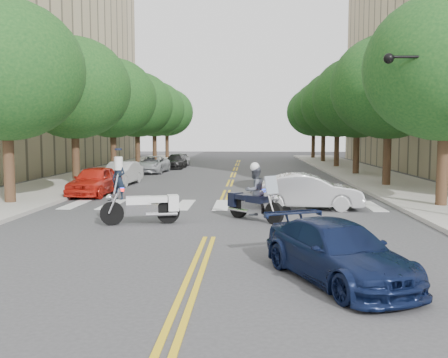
# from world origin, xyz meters

# --- Properties ---
(ground) EXTENTS (140.00, 140.00, 0.00)m
(ground) POSITION_xyz_m (0.00, 0.00, 0.00)
(ground) COLOR #38383A
(ground) RESTS_ON ground
(sidewalk_left) EXTENTS (5.00, 60.00, 0.15)m
(sidewalk_left) POSITION_xyz_m (-9.50, 22.00, 0.07)
(sidewalk_left) COLOR #9E9991
(sidewalk_left) RESTS_ON ground
(sidewalk_right) EXTENTS (5.00, 60.00, 0.15)m
(sidewalk_right) POSITION_xyz_m (9.50, 22.00, 0.07)
(sidewalk_right) COLOR #9E9991
(sidewalk_right) RESTS_ON ground
(tree_l_0) EXTENTS (6.40, 6.40, 8.45)m
(tree_l_0) POSITION_xyz_m (-8.80, 6.00, 5.55)
(tree_l_0) COLOR #382316
(tree_l_0) RESTS_ON ground
(tree_l_1) EXTENTS (6.40, 6.40, 8.45)m
(tree_l_1) POSITION_xyz_m (-8.80, 14.00, 5.55)
(tree_l_1) COLOR #382316
(tree_l_1) RESTS_ON ground
(tree_l_2) EXTENTS (6.40, 6.40, 8.45)m
(tree_l_2) POSITION_xyz_m (-8.80, 22.00, 5.55)
(tree_l_2) COLOR #382316
(tree_l_2) RESTS_ON ground
(tree_l_3) EXTENTS (6.40, 6.40, 8.45)m
(tree_l_3) POSITION_xyz_m (-8.80, 30.00, 5.55)
(tree_l_3) COLOR #382316
(tree_l_3) RESTS_ON ground
(tree_l_4) EXTENTS (6.40, 6.40, 8.45)m
(tree_l_4) POSITION_xyz_m (-8.80, 38.00, 5.55)
(tree_l_4) COLOR #382316
(tree_l_4) RESTS_ON ground
(tree_l_5) EXTENTS (6.40, 6.40, 8.45)m
(tree_l_5) POSITION_xyz_m (-8.80, 46.00, 5.55)
(tree_l_5) COLOR #382316
(tree_l_5) RESTS_ON ground
(tree_r_0) EXTENTS (6.40, 6.40, 8.45)m
(tree_r_0) POSITION_xyz_m (8.80, 6.00, 5.55)
(tree_r_0) COLOR #382316
(tree_r_0) RESTS_ON ground
(tree_r_1) EXTENTS (6.40, 6.40, 8.45)m
(tree_r_1) POSITION_xyz_m (8.80, 14.00, 5.55)
(tree_r_1) COLOR #382316
(tree_r_1) RESTS_ON ground
(tree_r_2) EXTENTS (6.40, 6.40, 8.45)m
(tree_r_2) POSITION_xyz_m (8.80, 22.00, 5.55)
(tree_r_2) COLOR #382316
(tree_r_2) RESTS_ON ground
(tree_r_3) EXTENTS (6.40, 6.40, 8.45)m
(tree_r_3) POSITION_xyz_m (8.80, 30.00, 5.55)
(tree_r_3) COLOR #382316
(tree_r_3) RESTS_ON ground
(tree_r_4) EXTENTS (6.40, 6.40, 8.45)m
(tree_r_4) POSITION_xyz_m (8.80, 38.00, 5.55)
(tree_r_4) COLOR #382316
(tree_r_4) RESTS_ON ground
(tree_r_5) EXTENTS (6.40, 6.40, 8.45)m
(tree_r_5) POSITION_xyz_m (8.80, 46.00, 5.55)
(tree_r_5) COLOR #382316
(tree_r_5) RESTS_ON ground
(traffic_signal_pole) EXTENTS (2.82, 0.42, 6.00)m
(traffic_signal_pole) POSITION_xyz_m (7.72, 3.50, 3.72)
(traffic_signal_pole) COLOR black
(traffic_signal_pole) RESTS_ON ground
(motorcycle_police) EXTENTS (1.91, 1.96, 2.01)m
(motorcycle_police) POSITION_xyz_m (1.29, 2.89, 0.89)
(motorcycle_police) COLOR black
(motorcycle_police) RESTS_ON ground
(motorcycle_parked) EXTENTS (2.57, 1.05, 1.68)m
(motorcycle_parked) POSITION_xyz_m (-2.22, 2.04, 0.59)
(motorcycle_parked) COLOR black
(motorcycle_parked) RESTS_ON ground
(officer_standing) EXTENTS (0.81, 0.70, 1.88)m
(officer_standing) POSITION_xyz_m (-4.75, 8.04, 0.94)
(officer_standing) COLOR black
(officer_standing) RESTS_ON ground
(convertible) EXTENTS (4.32, 1.67, 1.41)m
(convertible) POSITION_xyz_m (3.46, 5.58, 0.70)
(convertible) COLOR silver
(convertible) RESTS_ON ground
(sedan_blue) EXTENTS (3.16, 4.46, 1.20)m
(sedan_blue) POSITION_xyz_m (2.93, -4.14, 0.60)
(sedan_blue) COLOR #0E183B
(sedan_blue) RESTS_ON ground
(parked_car_a) EXTENTS (1.96, 4.29, 1.42)m
(parked_car_a) POSITION_xyz_m (-6.30, 9.50, 0.71)
(parked_car_a) COLOR red
(parked_car_a) RESTS_ON ground
(parked_car_b) EXTENTS (1.77, 4.19, 1.35)m
(parked_car_b) POSITION_xyz_m (-6.30, 14.50, 0.67)
(parked_car_b) COLOR #BEBEBE
(parked_car_b) RESTS_ON ground
(parked_car_c) EXTENTS (2.35, 4.72, 1.28)m
(parked_car_c) POSITION_xyz_m (-6.30, 23.50, 0.64)
(parked_car_c) COLOR #ACAFB4
(parked_car_c) RESTS_ON ground
(parked_car_d) EXTENTS (1.72, 4.09, 1.18)m
(parked_car_d) POSITION_xyz_m (-5.20, 28.50, 0.59)
(parked_car_d) COLOR black
(parked_car_d) RESTS_ON ground
(parked_car_e) EXTENTS (1.76, 3.81, 1.26)m
(parked_car_e) POSITION_xyz_m (-5.20, 31.08, 0.63)
(parked_car_e) COLOR #A9A8AE
(parked_car_e) RESTS_ON ground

